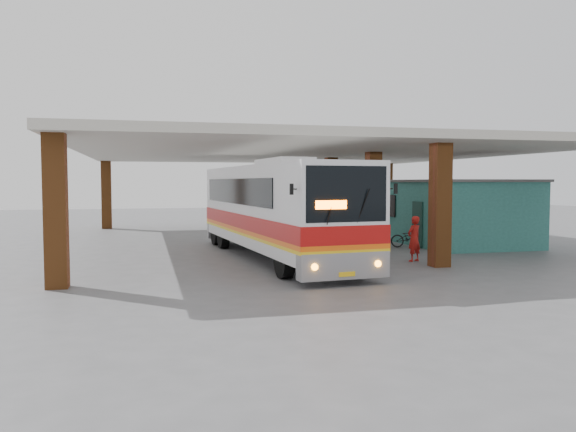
% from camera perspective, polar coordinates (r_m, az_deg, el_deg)
% --- Properties ---
extents(ground, '(90.00, 90.00, 0.00)m').
position_cam_1_polar(ground, '(22.16, 4.45, -4.30)').
color(ground, '#515154').
rests_on(ground, ground).
extents(brick_columns, '(20.10, 21.60, 4.35)m').
position_cam_1_polar(brick_columns, '(27.17, 3.94, 1.74)').
color(brick_columns, brown).
rests_on(brick_columns, ground).
extents(canopy_roof, '(21.00, 23.00, 0.30)m').
position_cam_1_polar(canopy_roof, '(28.37, 1.22, 6.51)').
color(canopy_roof, beige).
rests_on(canopy_roof, brick_columns).
extents(shop_building, '(5.20, 8.20, 3.11)m').
position_cam_1_polar(shop_building, '(28.79, 16.12, 0.48)').
color(shop_building, '#28655D').
rests_on(shop_building, ground).
extents(coach_bus, '(3.95, 13.44, 3.86)m').
position_cam_1_polar(coach_bus, '(21.98, -1.34, 0.67)').
color(coach_bus, silver).
rests_on(coach_bus, ground).
extents(motorcycle, '(1.85, 1.14, 0.92)m').
position_cam_1_polar(motorcycle, '(26.25, 12.30, -2.15)').
color(motorcycle, black).
rests_on(motorcycle, ground).
extents(pedestrian, '(0.74, 0.62, 1.71)m').
position_cam_1_polar(pedestrian, '(21.65, 12.69, -2.27)').
color(pedestrian, red).
rests_on(pedestrian, ground).
extents(red_chair, '(0.51, 0.51, 0.75)m').
position_cam_1_polar(red_chair, '(31.05, 8.59, -1.47)').
color(red_chair, red).
rests_on(red_chair, ground).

